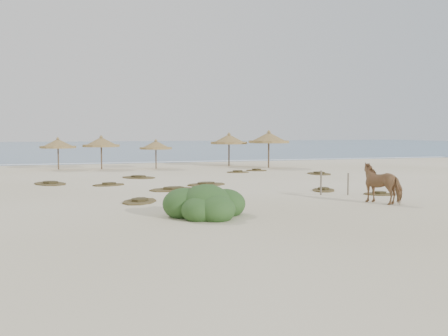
# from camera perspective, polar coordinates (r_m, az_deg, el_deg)

# --- Properties ---
(ground) EXTENTS (160.00, 160.00, 0.00)m
(ground) POSITION_cam_1_polar(r_m,az_deg,el_deg) (23.18, -0.70, -3.30)
(ground) COLOR beige
(ground) RESTS_ON ground
(ocean) EXTENTS (200.00, 100.00, 0.01)m
(ocean) POSITION_cam_1_polar(r_m,az_deg,el_deg) (97.31, -13.19, 2.37)
(ocean) COLOR #294F7C
(ocean) RESTS_ON ground
(foam_line) EXTENTS (70.00, 0.60, 0.01)m
(foam_line) POSITION_cam_1_polar(r_m,az_deg,el_deg) (48.58, -9.33, 0.62)
(foam_line) COLOR white
(foam_line) RESTS_ON ground
(palapa_1) EXTENTS (3.32, 3.32, 2.59)m
(palapa_1) POSITION_cam_1_polar(r_m,az_deg,el_deg) (41.45, -18.45, 2.62)
(palapa_1) COLOR brown
(palapa_1) RESTS_ON ground
(palapa_2) EXTENTS (3.15, 3.15, 2.74)m
(palapa_2) POSITION_cam_1_polar(r_m,az_deg,el_deg) (40.71, -13.86, 2.85)
(palapa_2) COLOR brown
(palapa_2) RESTS_ON ground
(palapa_3) EXTENTS (2.86, 2.86, 2.42)m
(palapa_3) POSITION_cam_1_polar(r_m,az_deg,el_deg) (40.43, -7.80, 2.57)
(palapa_3) COLOR brown
(palapa_3) RESTS_ON ground
(palapa_4) EXTENTS (3.32, 3.32, 2.94)m
(palapa_4) POSITION_cam_1_polar(r_m,az_deg,el_deg) (42.94, 0.57, 3.25)
(palapa_4) COLOR brown
(palapa_4) RESTS_ON ground
(palapa_5) EXTENTS (3.97, 3.97, 3.14)m
(palapa_5) POSITION_cam_1_polar(r_m,az_deg,el_deg) (41.36, 5.14, 3.41)
(palapa_5) COLOR brown
(palapa_5) RESTS_ON ground
(horse) EXTENTS (1.70, 2.18, 1.68)m
(horse) POSITION_cam_1_polar(r_m,az_deg,el_deg) (22.13, 17.67, -1.67)
(horse) COLOR #966544
(horse) RESTS_ON ground
(fence_post_near) EXTENTS (0.09, 0.09, 1.05)m
(fence_post_near) POSITION_cam_1_polar(r_m,az_deg,el_deg) (24.42, 14.00, -1.80)
(fence_post_near) COLOR #6E6352
(fence_post_near) RESTS_ON ground
(fence_post_far) EXTENTS (0.09, 0.09, 1.17)m
(fence_post_far) POSITION_cam_1_polar(r_m,az_deg,el_deg) (24.15, 11.03, -1.67)
(fence_post_far) COLOR #6E6352
(fence_post_far) RESTS_ON ground
(bush) EXTENTS (3.02, 2.66, 1.35)m
(bush) POSITION_cam_1_polar(r_m,az_deg,el_deg) (17.73, -2.05, -4.20)
(bush) COLOR #305323
(bush) RESTS_ON ground
(scrub_1) EXTENTS (2.52, 2.91, 0.16)m
(scrub_1) POSITION_cam_1_polar(r_m,az_deg,el_deg) (30.23, -19.25, -1.66)
(scrub_1) COLOR brown
(scrub_1) RESTS_ON ground
(scrub_2) EXTENTS (2.09, 1.66, 0.16)m
(scrub_2) POSITION_cam_1_polar(r_m,az_deg,el_deg) (28.67, -13.03, -1.85)
(scrub_2) COLOR brown
(scrub_2) RESTS_ON ground
(scrub_3) EXTENTS (2.69, 2.15, 0.16)m
(scrub_3) POSITION_cam_1_polar(r_m,az_deg,el_deg) (28.13, -2.05, -1.85)
(scrub_3) COLOR brown
(scrub_3) RESTS_ON ground
(scrub_4) EXTENTS (1.83, 2.07, 0.16)m
(scrub_4) POSITION_cam_1_polar(r_m,az_deg,el_deg) (25.98, 11.31, -2.44)
(scrub_4) COLOR brown
(scrub_4) RESTS_ON ground
(scrub_5) EXTENTS (1.49, 2.27, 0.16)m
(scrub_5) POSITION_cam_1_polar(r_m,az_deg,el_deg) (35.78, 10.82, -0.61)
(scrub_5) COLOR brown
(scrub_5) RESTS_ON ground
(scrub_7) EXTENTS (1.83, 1.37, 0.16)m
(scrub_7) POSITION_cam_1_polar(r_m,az_deg,el_deg) (36.52, 1.58, -0.44)
(scrub_7) COLOR brown
(scrub_7) RESTS_ON ground
(scrub_9) EXTENTS (2.87, 2.18, 0.16)m
(scrub_9) POSITION_cam_1_polar(r_m,az_deg,el_deg) (25.85, -5.80, -2.42)
(scrub_9) COLOR brown
(scrub_9) RESTS_ON ground
(scrub_10) EXTENTS (1.89, 1.62, 0.16)m
(scrub_10) POSITION_cam_1_polar(r_m,az_deg,el_deg) (38.16, 3.73, -0.24)
(scrub_10) COLOR brown
(scrub_10) RESTS_ON ground
(scrub_11) EXTENTS (2.14, 2.47, 0.16)m
(scrub_11) POSITION_cam_1_polar(r_m,az_deg,el_deg) (21.72, -9.63, -3.73)
(scrub_11) COLOR brown
(scrub_11) RESTS_ON ground
(scrub_12) EXTENTS (1.80, 1.59, 0.16)m
(scrub_12) POSITION_cam_1_polar(r_m,az_deg,el_deg) (25.00, 17.34, -2.82)
(scrub_12) COLOR brown
(scrub_12) RESTS_ON ground
(scrub_13) EXTENTS (2.80, 2.74, 0.16)m
(scrub_13) POSITION_cam_1_polar(r_m,az_deg,el_deg) (32.77, -9.75, -1.04)
(scrub_13) COLOR brown
(scrub_13) RESTS_ON ground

